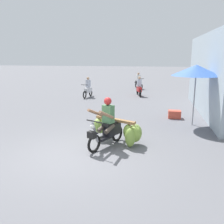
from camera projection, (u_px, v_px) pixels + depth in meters
name	position (u px, v px, depth m)	size (l,w,h in m)	color
ground_plane	(74.00, 155.00, 6.99)	(120.00, 120.00, 0.00)	slate
motorbike_main_loaded	(114.00, 128.00, 7.87)	(1.85, 1.96, 1.58)	black
motorbike_distant_ahead_left	(138.00, 82.00, 21.00)	(0.85, 1.49, 1.40)	black
motorbike_distant_ahead_right	(88.00, 89.00, 16.69)	(0.50, 1.62, 1.40)	black
motorbike_distant_far_ahead	(139.00, 88.00, 17.16)	(0.62, 1.59, 1.40)	black
market_umbrella_near_shop	(196.00, 70.00, 9.56)	(1.96, 1.96, 2.48)	#99999E
produce_crate	(174.00, 114.00, 11.10)	(0.56, 0.40, 0.36)	#CC4C38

